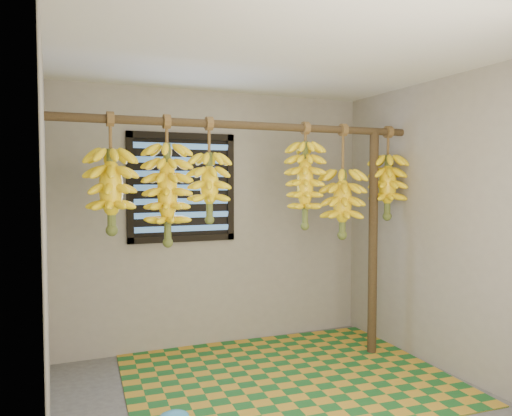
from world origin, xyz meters
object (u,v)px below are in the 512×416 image
support_post (373,243)px  banana_bunch_c (209,187)px  woven_mat (287,377)px  banana_bunch_d (305,185)px  banana_bunch_e (342,203)px  banana_bunch_a (111,191)px  banana_bunch_f (387,187)px  banana_bunch_b (167,194)px

support_post → banana_bunch_c: 1.61m
woven_mat → banana_bunch_c: bearing=159.2°
banana_bunch_d → banana_bunch_e: (0.37, 0.00, -0.16)m
banana_bunch_a → banana_bunch_f: same height
banana_bunch_b → banana_bunch_d: size_ratio=1.10×
banana_bunch_d → banana_bunch_e: size_ratio=0.91×
support_post → banana_bunch_b: banana_bunch_b is taller
support_post → banana_bunch_b: 1.91m
banana_bunch_f → woven_mat: bearing=-169.1°
woven_mat → banana_bunch_e: bearing=18.6°
woven_mat → support_post: bearing=12.6°
support_post → banana_bunch_c: size_ratio=2.46×
banana_bunch_b → banana_bunch_d: 1.17m
support_post → banana_bunch_f: 0.53m
support_post → banana_bunch_a: (-2.26, 0.00, 0.49)m
banana_bunch_b → banana_bunch_e: 1.54m
banana_bunch_a → banana_bunch_f: size_ratio=1.04×
banana_bunch_d → banana_bunch_e: 0.40m
banana_bunch_c → banana_bunch_d: (0.84, 0.00, 0.02)m
banana_bunch_b → banana_bunch_c: size_ratio=1.20×
support_post → banana_bunch_d: 0.87m
woven_mat → banana_bunch_f: size_ratio=3.00×
woven_mat → banana_bunch_d: size_ratio=2.80×
support_post → banana_bunch_d: banana_bunch_d is taller
banana_bunch_b → banana_bunch_c: 0.33m
woven_mat → banana_bunch_e: 1.52m
woven_mat → banana_bunch_b: (-0.89, 0.21, 1.45)m
support_post → banana_bunch_d: (-0.69, 0.00, 0.53)m
support_post → woven_mat: (-0.96, -0.21, -0.99)m
woven_mat → banana_bunch_b: size_ratio=2.55×
banana_bunch_a → banana_bunch_f: (2.41, 0.00, 0.02)m
support_post → banana_bunch_a: banana_bunch_a is taller
banana_bunch_d → banana_bunch_f: size_ratio=1.07×
banana_bunch_d → woven_mat: bearing=-141.7°
banana_bunch_b → banana_bunch_d: same height
banana_bunch_f → banana_bunch_b: bearing=180.0°
banana_bunch_a → banana_bunch_b: bearing=0.0°
banana_bunch_a → banana_bunch_d: bearing=0.0°
woven_mat → banana_bunch_d: 1.56m
banana_bunch_a → banana_bunch_e: size_ratio=0.88×
banana_bunch_e → banana_bunch_f: same height
woven_mat → banana_bunch_d: banana_bunch_d is taller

